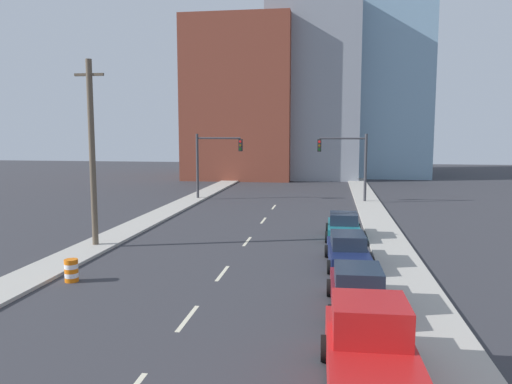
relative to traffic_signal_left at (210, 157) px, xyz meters
The scene contains 18 objects.
sidewalk_left 6.43m from the traffic_signal_left, 108.18° to the left, with size 2.17×96.03×0.15m.
sidewalk_right 15.52m from the traffic_signal_left, 18.98° to the left, with size 2.17×96.03×0.15m.
lane_stripe_at_14m 30.04m from the traffic_signal_left, 77.78° to the right, with size 0.16×2.40×0.01m, color beige.
lane_stripe_at_19m 24.83m from the traffic_signal_left, 75.10° to the right, with size 0.16×2.40×0.01m, color beige.
lane_stripe_at_26m 18.68m from the traffic_signal_left, 69.80° to the right, with size 0.16×2.40×0.01m, color beige.
lane_stripe_at_33m 12.66m from the traffic_signal_left, 58.40° to the right, with size 0.16×2.40×0.01m, color beige.
lane_stripe_at_39m 8.35m from the traffic_signal_left, 31.10° to the right, with size 0.16×2.40×0.01m, color beige.
building_brick_left 25.47m from the traffic_signal_left, 92.71° to the left, with size 14.00×16.00×20.88m.
building_office_center 30.77m from the traffic_signal_left, 73.59° to the left, with size 12.00×20.00×23.17m.
building_glass_right 39.33m from the traffic_signal_left, 61.73° to the left, with size 13.00×20.00×34.48m.
traffic_signal_left is the anchor object (origin of this frame).
traffic_signal_right 12.73m from the traffic_signal_left, ahead, with size 4.35×0.35×6.06m.
utility_pole_left_mid 19.83m from the traffic_signal_left, 94.65° to the right, with size 1.60×0.32×9.99m.
traffic_barrel 26.06m from the traffic_signal_left, 89.23° to the right, with size 0.56×0.56×0.95m.
pickup_truck_red 35.52m from the traffic_signal_left, 70.17° to the right, with size 2.49×6.19×2.09m.
sedan_maroon 30.17m from the traffic_signal_left, 66.47° to the right, with size 2.19×4.61×1.54m.
sedan_navy 24.79m from the traffic_signal_left, 61.28° to the right, with size 2.19×4.85×1.53m.
sedan_teal 19.72m from the traffic_signal_left, 52.82° to the right, with size 2.09×4.23×1.51m.
Camera 1 is at (4.66, -1.54, 6.19)m, focal length 35.00 mm.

